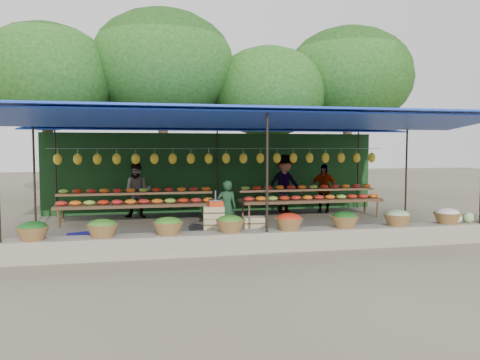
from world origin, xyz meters
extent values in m
plane|color=brown|center=(0.00, 0.00, 0.00)|extent=(60.00, 60.00, 0.00)
cube|color=#726E5B|center=(0.00, -2.75, 0.20)|extent=(10.60, 0.55, 0.40)
cylinder|color=black|center=(0.00, -2.90, 1.40)|extent=(0.05, 0.05, 2.80)
cylinder|color=black|center=(-4.80, 0.00, 1.40)|extent=(0.05, 0.05, 2.80)
cylinder|color=black|center=(4.80, 0.00, 1.40)|extent=(0.05, 0.05, 2.80)
cylinder|color=black|center=(-4.80, 2.90, 1.40)|extent=(0.05, 0.05, 2.80)
cylinder|color=black|center=(0.00, 2.90, 1.40)|extent=(0.05, 0.05, 2.80)
cylinder|color=black|center=(4.80, 2.90, 1.40)|extent=(0.05, 0.05, 2.80)
cube|color=blue|center=(0.00, 0.00, 2.80)|extent=(10.80, 6.60, 0.04)
cube|color=blue|center=(0.00, -2.00, 2.62)|extent=(10.80, 2.19, 0.26)
cube|color=blue|center=(0.00, 2.00, 2.62)|extent=(10.80, 2.19, 0.26)
cylinder|color=gray|center=(0.00, 1.40, 2.02)|extent=(9.60, 0.01, 0.01)
ellipsoid|color=yellow|center=(-4.50, 1.40, 1.74)|extent=(0.23, 0.17, 0.30)
ellipsoid|color=yellow|center=(-4.00, 1.40, 1.74)|extent=(0.23, 0.17, 0.30)
ellipsoid|color=yellow|center=(-3.50, 1.40, 1.74)|extent=(0.23, 0.17, 0.30)
ellipsoid|color=yellow|center=(-3.00, 1.40, 1.74)|extent=(0.23, 0.17, 0.30)
ellipsoid|color=yellow|center=(-2.50, 1.40, 1.74)|extent=(0.23, 0.17, 0.30)
ellipsoid|color=yellow|center=(-2.00, 1.40, 1.74)|extent=(0.23, 0.17, 0.30)
ellipsoid|color=yellow|center=(-1.50, 1.40, 1.74)|extent=(0.23, 0.17, 0.30)
ellipsoid|color=yellow|center=(-1.00, 1.40, 1.74)|extent=(0.23, 0.17, 0.30)
ellipsoid|color=yellow|center=(-0.50, 1.40, 1.74)|extent=(0.23, 0.17, 0.30)
ellipsoid|color=yellow|center=(0.00, 1.40, 1.74)|extent=(0.23, 0.17, 0.30)
ellipsoid|color=yellow|center=(0.50, 1.40, 1.74)|extent=(0.23, 0.17, 0.30)
ellipsoid|color=yellow|center=(1.00, 1.40, 1.74)|extent=(0.23, 0.17, 0.30)
ellipsoid|color=yellow|center=(1.50, 1.40, 1.74)|extent=(0.23, 0.17, 0.30)
ellipsoid|color=yellow|center=(2.00, 1.40, 1.74)|extent=(0.23, 0.17, 0.30)
ellipsoid|color=yellow|center=(2.50, 1.40, 1.74)|extent=(0.23, 0.17, 0.30)
ellipsoid|color=yellow|center=(3.00, 1.40, 1.74)|extent=(0.23, 0.17, 0.30)
ellipsoid|color=yellow|center=(3.50, 1.40, 1.74)|extent=(0.23, 0.17, 0.30)
ellipsoid|color=yellow|center=(4.00, 1.40, 1.74)|extent=(0.23, 0.17, 0.30)
ellipsoid|color=yellow|center=(4.50, 1.40, 1.74)|extent=(0.23, 0.17, 0.30)
ellipsoid|color=#165015|center=(-4.30, -2.75, 0.62)|extent=(0.52, 0.52, 0.23)
ellipsoid|color=#39761F|center=(-3.10, -2.75, 0.62)|extent=(0.52, 0.52, 0.23)
ellipsoid|color=#39761F|center=(-1.90, -2.75, 0.62)|extent=(0.52, 0.52, 0.23)
ellipsoid|color=#39761F|center=(-0.70, -2.75, 0.62)|extent=(0.52, 0.52, 0.23)
ellipsoid|color=red|center=(0.50, -2.75, 0.62)|extent=(0.52, 0.52, 0.23)
ellipsoid|color=#165015|center=(1.70, -2.75, 0.62)|extent=(0.52, 0.52, 0.23)
ellipsoid|color=#85B16E|center=(2.90, -2.75, 0.62)|extent=(0.52, 0.52, 0.23)
ellipsoid|color=beige|center=(4.10, -2.75, 0.62)|extent=(0.52, 0.52, 0.23)
cube|color=#18441F|center=(0.00, 3.15, 1.25)|extent=(10.60, 0.06, 2.50)
cylinder|color=#3E2816|center=(-5.50, 5.80, 1.98)|extent=(0.36, 0.36, 3.97)
ellipsoid|color=#103D10|center=(-5.50, 5.80, 4.46)|extent=(4.77, 4.77, 3.69)
cylinder|color=#3E2816|center=(-1.50, 6.20, 2.24)|extent=(0.36, 0.36, 4.48)
ellipsoid|color=#103D10|center=(-1.50, 6.20, 5.04)|extent=(5.39, 5.39, 4.17)
cylinder|color=#3E2816|center=(2.50, 5.90, 1.86)|extent=(0.36, 0.36, 3.71)
ellipsoid|color=#103D10|center=(2.50, 5.90, 4.18)|extent=(4.47, 4.47, 3.45)
cylinder|color=#3E2816|center=(6.00, 6.30, 2.18)|extent=(0.36, 0.36, 4.35)
ellipsoid|color=#103D10|center=(6.00, 6.30, 4.90)|extent=(5.24, 5.24, 4.05)
cube|color=#523221|center=(-2.50, 1.30, 0.50)|extent=(4.20, 0.95, 0.08)
cube|color=#523221|center=(-2.50, 1.60, 0.78)|extent=(4.20, 0.35, 0.06)
cylinder|color=#523221|center=(-4.45, 0.90, 0.25)|extent=(0.06, 0.06, 0.50)
cylinder|color=#523221|center=(-0.55, 0.90, 0.25)|extent=(0.06, 0.06, 0.50)
cylinder|color=#523221|center=(-4.45, 1.70, 0.25)|extent=(0.06, 0.06, 0.50)
cylinder|color=#523221|center=(-0.55, 1.70, 0.25)|extent=(0.06, 0.06, 0.50)
ellipsoid|color=red|center=(-4.40, 1.15, 0.60)|extent=(0.31, 0.26, 0.13)
ellipsoid|color=#8DB437|center=(-4.40, 1.60, 0.87)|extent=(0.26, 0.22, 0.12)
ellipsoid|color=orange|center=(-4.05, 1.15, 0.60)|extent=(0.31, 0.26, 0.13)
ellipsoid|color=red|center=(-4.05, 1.60, 0.87)|extent=(0.26, 0.22, 0.12)
ellipsoid|color=#8DB437|center=(-3.70, 1.15, 0.60)|extent=(0.31, 0.26, 0.13)
ellipsoid|color=red|center=(-3.70, 1.60, 0.87)|extent=(0.26, 0.22, 0.12)
ellipsoid|color=red|center=(-3.35, 1.15, 0.60)|extent=(0.31, 0.26, 0.13)
ellipsoid|color=orange|center=(-3.35, 1.60, 0.87)|extent=(0.26, 0.22, 0.12)
ellipsoid|color=red|center=(-3.00, 1.15, 0.60)|extent=(0.31, 0.26, 0.13)
ellipsoid|color=red|center=(-3.00, 1.60, 0.87)|extent=(0.26, 0.22, 0.12)
ellipsoid|color=orange|center=(-2.65, 1.15, 0.60)|extent=(0.31, 0.26, 0.13)
ellipsoid|color=orange|center=(-2.65, 1.60, 0.87)|extent=(0.26, 0.22, 0.12)
ellipsoid|color=red|center=(-2.30, 1.15, 0.60)|extent=(0.31, 0.26, 0.13)
ellipsoid|color=#8DB437|center=(-2.30, 1.60, 0.87)|extent=(0.26, 0.22, 0.12)
ellipsoid|color=orange|center=(-1.95, 1.15, 0.60)|extent=(0.31, 0.26, 0.13)
ellipsoid|color=red|center=(-1.95, 1.60, 0.87)|extent=(0.26, 0.22, 0.12)
ellipsoid|color=#8DB437|center=(-1.60, 1.15, 0.60)|extent=(0.31, 0.26, 0.13)
ellipsoid|color=red|center=(-1.60, 1.60, 0.87)|extent=(0.26, 0.22, 0.12)
ellipsoid|color=red|center=(-1.25, 1.15, 0.60)|extent=(0.31, 0.26, 0.13)
ellipsoid|color=orange|center=(-1.25, 1.60, 0.87)|extent=(0.26, 0.22, 0.12)
ellipsoid|color=red|center=(-0.90, 1.15, 0.60)|extent=(0.31, 0.26, 0.13)
ellipsoid|color=red|center=(-0.90, 1.60, 0.87)|extent=(0.26, 0.22, 0.12)
ellipsoid|color=orange|center=(-0.55, 1.15, 0.60)|extent=(0.31, 0.26, 0.13)
ellipsoid|color=orange|center=(-0.55, 1.60, 0.87)|extent=(0.26, 0.22, 0.12)
cube|color=#523221|center=(2.50, 1.30, 0.50)|extent=(4.20, 0.95, 0.08)
cube|color=#523221|center=(2.50, 1.60, 0.78)|extent=(4.20, 0.35, 0.06)
cylinder|color=#523221|center=(0.55, 0.90, 0.25)|extent=(0.06, 0.06, 0.50)
cylinder|color=#523221|center=(4.45, 0.90, 0.25)|extent=(0.06, 0.06, 0.50)
cylinder|color=#523221|center=(0.55, 1.70, 0.25)|extent=(0.06, 0.06, 0.50)
cylinder|color=#523221|center=(4.45, 1.70, 0.25)|extent=(0.06, 0.06, 0.50)
ellipsoid|color=red|center=(0.60, 1.15, 0.60)|extent=(0.31, 0.26, 0.13)
ellipsoid|color=#8DB437|center=(0.60, 1.60, 0.87)|extent=(0.26, 0.22, 0.12)
ellipsoid|color=orange|center=(0.95, 1.15, 0.60)|extent=(0.31, 0.26, 0.13)
ellipsoid|color=red|center=(0.95, 1.60, 0.87)|extent=(0.26, 0.22, 0.12)
ellipsoid|color=#8DB437|center=(1.30, 1.15, 0.60)|extent=(0.31, 0.26, 0.13)
ellipsoid|color=red|center=(1.30, 1.60, 0.87)|extent=(0.26, 0.22, 0.12)
ellipsoid|color=red|center=(1.65, 1.15, 0.60)|extent=(0.31, 0.26, 0.13)
ellipsoid|color=orange|center=(1.65, 1.60, 0.87)|extent=(0.26, 0.22, 0.12)
ellipsoid|color=red|center=(2.00, 1.15, 0.60)|extent=(0.31, 0.26, 0.13)
ellipsoid|color=red|center=(2.00, 1.60, 0.87)|extent=(0.26, 0.22, 0.12)
ellipsoid|color=orange|center=(2.35, 1.15, 0.60)|extent=(0.31, 0.26, 0.13)
ellipsoid|color=orange|center=(2.35, 1.60, 0.87)|extent=(0.26, 0.22, 0.12)
ellipsoid|color=red|center=(2.70, 1.15, 0.60)|extent=(0.31, 0.26, 0.13)
ellipsoid|color=#8DB437|center=(2.70, 1.60, 0.87)|extent=(0.26, 0.22, 0.12)
ellipsoid|color=orange|center=(3.05, 1.15, 0.60)|extent=(0.31, 0.26, 0.13)
ellipsoid|color=red|center=(3.05, 1.60, 0.87)|extent=(0.26, 0.22, 0.12)
ellipsoid|color=#8DB437|center=(3.40, 1.15, 0.60)|extent=(0.31, 0.26, 0.13)
ellipsoid|color=red|center=(3.40, 1.60, 0.87)|extent=(0.26, 0.22, 0.12)
ellipsoid|color=red|center=(3.75, 1.15, 0.60)|extent=(0.31, 0.26, 0.13)
ellipsoid|color=orange|center=(3.75, 1.60, 0.87)|extent=(0.26, 0.22, 0.12)
ellipsoid|color=red|center=(4.10, 1.15, 0.60)|extent=(0.31, 0.26, 0.13)
ellipsoid|color=red|center=(4.10, 1.60, 0.87)|extent=(0.26, 0.22, 0.12)
ellipsoid|color=orange|center=(4.45, 1.15, 0.60)|extent=(0.31, 0.26, 0.13)
ellipsoid|color=orange|center=(4.45, 1.60, 0.87)|extent=(0.26, 0.22, 0.12)
cube|color=tan|center=(-1.84, -1.62, 0.12)|extent=(0.48, 0.38, 0.25)
cube|color=tan|center=(-1.84, -1.62, 0.39)|extent=(0.48, 0.38, 0.25)
cube|color=tan|center=(-0.84, -1.62, 0.12)|extent=(0.48, 0.38, 0.25)
cube|color=tan|center=(-0.84, -1.62, 0.39)|extent=(0.48, 0.38, 0.25)
cube|color=tan|center=(-0.84, -1.62, 0.65)|extent=(0.48, 0.38, 0.25)
cube|color=tan|center=(0.06, -1.62, 0.12)|extent=(0.48, 0.38, 0.25)
cube|color=tan|center=(0.06, -1.62, 0.39)|extent=(0.48, 0.38, 0.25)
cube|color=red|center=(-0.80, -1.62, 0.83)|extent=(0.30, 0.26, 0.12)
cylinder|color=gray|center=(-0.80, -1.62, 0.91)|extent=(0.32, 0.32, 0.03)
cylinder|color=gray|center=(-0.80, -1.62, 1.00)|extent=(0.03, 0.03, 0.22)
imported|color=#1A3920|center=(-0.44, -0.98, 0.64)|extent=(0.48, 0.32, 1.29)
imported|color=slate|center=(-2.46, 2.17, 0.80)|extent=(0.89, 0.76, 1.60)
imported|color=slate|center=(2.04, 2.34, 0.91)|extent=(1.25, 0.82, 1.82)
imported|color=slate|center=(3.24, 2.10, 0.76)|extent=(0.97, 0.75, 1.53)
cube|color=navy|center=(-3.54, -1.87, 0.16)|extent=(0.66, 0.57, 0.33)
camera|label=1|loc=(-2.44, -11.61, 2.05)|focal=35.00mm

